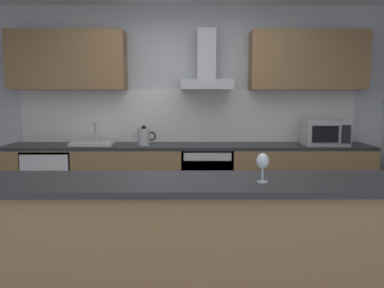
# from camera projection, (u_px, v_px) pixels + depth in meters

# --- Properties ---
(ground) EXTENTS (5.97, 4.79, 0.02)m
(ground) POSITION_uv_depth(u_px,v_px,m) (187.00, 275.00, 3.37)
(ground) COLOR gray
(wall_back) EXTENTS (5.97, 0.12, 2.60)m
(wall_back) POSITION_uv_depth(u_px,v_px,m) (188.00, 110.00, 5.15)
(wall_back) COLOR silver
(wall_back) RESTS_ON ground
(backsplash_tile) EXTENTS (4.23, 0.02, 0.66)m
(backsplash_tile) POSITION_uv_depth(u_px,v_px,m) (188.00, 116.00, 5.09)
(backsplash_tile) COLOR white
(counter_back) EXTENTS (4.38, 0.60, 0.90)m
(counter_back) POSITION_uv_depth(u_px,v_px,m) (188.00, 181.00, 4.88)
(counter_back) COLOR olive
(counter_back) RESTS_ON ground
(counter_island) EXTENTS (3.17, 0.64, 0.97)m
(counter_island) POSITION_uv_depth(u_px,v_px,m) (209.00, 254.00, 2.54)
(counter_island) COLOR olive
(counter_island) RESTS_ON ground
(upper_cabinets) EXTENTS (4.32, 0.32, 0.70)m
(upper_cabinets) POSITION_uv_depth(u_px,v_px,m) (188.00, 61.00, 4.85)
(upper_cabinets) COLOR olive
(oven) EXTENTS (0.60, 0.62, 0.80)m
(oven) POSITION_uv_depth(u_px,v_px,m) (206.00, 181.00, 4.85)
(oven) COLOR slate
(oven) RESTS_ON ground
(refrigerator) EXTENTS (0.58, 0.60, 0.85)m
(refrigerator) POSITION_uv_depth(u_px,v_px,m) (53.00, 184.00, 4.84)
(refrigerator) COLOR white
(refrigerator) RESTS_ON ground
(microwave) EXTENTS (0.50, 0.38, 0.30)m
(microwave) POSITION_uv_depth(u_px,v_px,m) (325.00, 133.00, 4.76)
(microwave) COLOR #B7BABC
(microwave) RESTS_ON counter_back
(sink) EXTENTS (0.50, 0.40, 0.26)m
(sink) POSITION_uv_depth(u_px,v_px,m) (94.00, 143.00, 4.80)
(sink) COLOR silver
(sink) RESTS_ON counter_back
(kettle) EXTENTS (0.29, 0.15, 0.24)m
(kettle) POSITION_uv_depth(u_px,v_px,m) (144.00, 137.00, 4.75)
(kettle) COLOR #B7BABC
(kettle) RESTS_ON counter_back
(range_hood) EXTENTS (0.62, 0.45, 0.72)m
(range_hood) POSITION_uv_depth(u_px,v_px,m) (206.00, 71.00, 4.82)
(range_hood) COLOR #B7BABC
(wine_glass) EXTENTS (0.08, 0.08, 0.18)m
(wine_glass) POSITION_uv_depth(u_px,v_px,m) (263.00, 162.00, 2.41)
(wine_glass) COLOR silver
(wine_glass) RESTS_ON counter_island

